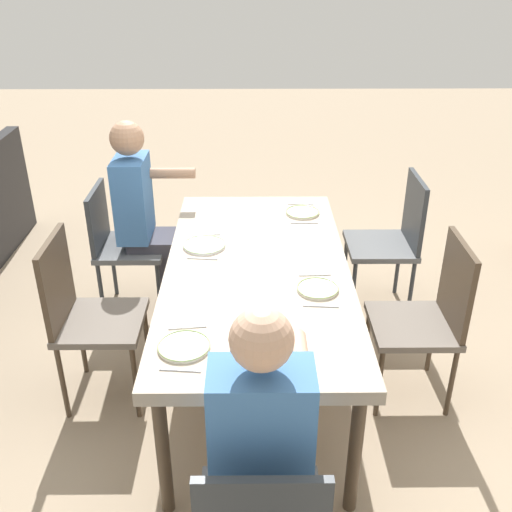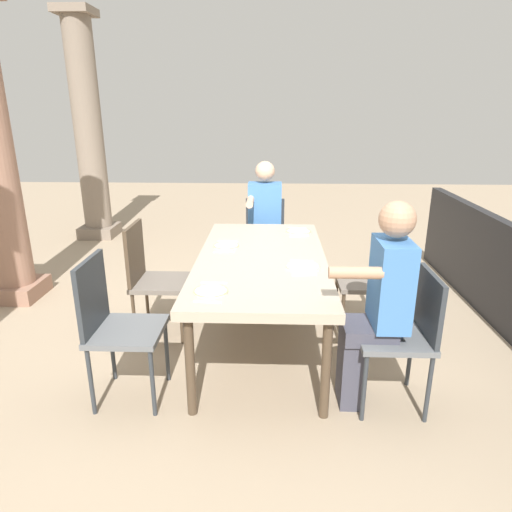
{
  "view_description": "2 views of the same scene",
  "coord_description": "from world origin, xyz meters",
  "px_view_note": "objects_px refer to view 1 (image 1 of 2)",
  "views": [
    {
      "loc": [
        2.73,
        -0.03,
        2.24
      ],
      "look_at": [
        -0.1,
        -0.01,
        0.75
      ],
      "focal_mm": 41.16,
      "sensor_mm": 36.0,
      "label": 1
    },
    {
      "loc": [
        -3.25,
        -0.07,
        1.82
      ],
      "look_at": [
        -0.11,
        0.04,
        0.77
      ],
      "focal_mm": 31.38,
      "sensor_mm": 36.0,
      "label": 2
    }
  ],
  "objects_px": {
    "plate_1": "(204,245)",
    "chair_west_north": "(394,236)",
    "chair_west_south": "(120,240)",
    "plate_3": "(184,346)",
    "chair_mid_south": "(84,310)",
    "diner_woman_green": "(261,449)",
    "dining_table": "(257,277)",
    "chair_mid_north": "(430,313)",
    "plate_2": "(318,288)",
    "diner_man_white": "(144,214)",
    "plate_0": "(302,212)"
  },
  "relations": [
    {
      "from": "plate_1",
      "to": "chair_west_north",
      "type": "bearing_deg",
      "value": 112.68
    },
    {
      "from": "chair_west_south",
      "to": "plate_3",
      "type": "xyz_separation_m",
      "value": [
        1.46,
        0.59,
        0.22
      ]
    },
    {
      "from": "chair_mid_south",
      "to": "diner_woman_green",
      "type": "bearing_deg",
      "value": 39.59
    },
    {
      "from": "dining_table",
      "to": "chair_mid_north",
      "type": "xyz_separation_m",
      "value": [
        0.14,
        0.91,
        -0.14
      ]
    },
    {
      "from": "dining_table",
      "to": "plate_2",
      "type": "relative_size",
      "value": 9.59
    },
    {
      "from": "chair_mid_north",
      "to": "plate_3",
      "type": "height_order",
      "value": "chair_mid_north"
    },
    {
      "from": "chair_mid_south",
      "to": "diner_man_white",
      "type": "height_order",
      "value": "diner_man_white"
    },
    {
      "from": "chair_west_north",
      "to": "diner_man_white",
      "type": "relative_size",
      "value": 0.72
    },
    {
      "from": "dining_table",
      "to": "plate_3",
      "type": "distance_m",
      "value": 0.78
    },
    {
      "from": "chair_mid_south",
      "to": "chair_west_north",
      "type": "bearing_deg",
      "value": 116.1
    },
    {
      "from": "plate_1",
      "to": "plate_2",
      "type": "xyz_separation_m",
      "value": [
        0.49,
        0.6,
        0.0
      ]
    },
    {
      "from": "chair_west_north",
      "to": "plate_2",
      "type": "height_order",
      "value": "chair_west_north"
    },
    {
      "from": "plate_0",
      "to": "plate_2",
      "type": "height_order",
      "value": "same"
    },
    {
      "from": "plate_2",
      "to": "diner_man_white",
      "type": "bearing_deg",
      "value": -134.23
    },
    {
      "from": "chair_mid_south",
      "to": "plate_2",
      "type": "relative_size",
      "value": 4.63
    },
    {
      "from": "dining_table",
      "to": "chair_mid_south",
      "type": "height_order",
      "value": "chair_mid_south"
    },
    {
      "from": "dining_table",
      "to": "chair_mid_south",
      "type": "xyz_separation_m",
      "value": [
        0.14,
        -0.91,
        -0.12
      ]
    },
    {
      "from": "chair_west_south",
      "to": "plate_2",
      "type": "distance_m",
      "value": 1.57
    },
    {
      "from": "chair_mid_north",
      "to": "diner_woman_green",
      "type": "bearing_deg",
      "value": -39.44
    },
    {
      "from": "chair_west_north",
      "to": "plate_3",
      "type": "relative_size",
      "value": 4.23
    },
    {
      "from": "chair_mid_north",
      "to": "diner_man_white",
      "type": "xyz_separation_m",
      "value": [
        -0.9,
        -1.64,
        0.18
      ]
    },
    {
      "from": "diner_woman_green",
      "to": "plate_2",
      "type": "relative_size",
      "value": 6.27
    },
    {
      "from": "chair_west_north",
      "to": "diner_man_white",
      "type": "bearing_deg",
      "value": -90.1
    },
    {
      "from": "chair_mid_north",
      "to": "plate_2",
      "type": "relative_size",
      "value": 4.5
    },
    {
      "from": "diner_woman_green",
      "to": "chair_mid_south",
      "type": "bearing_deg",
      "value": -140.41
    },
    {
      "from": "chair_mid_south",
      "to": "plate_2",
      "type": "height_order",
      "value": "chair_mid_south"
    },
    {
      "from": "diner_woman_green",
      "to": "plate_1",
      "type": "distance_m",
      "value": 1.52
    },
    {
      "from": "chair_mid_south",
      "to": "plate_0",
      "type": "relative_size",
      "value": 4.5
    },
    {
      "from": "chair_mid_south",
      "to": "plate_1",
      "type": "xyz_separation_m",
      "value": [
        -0.39,
        0.61,
        0.19
      ]
    },
    {
      "from": "chair_mid_south",
      "to": "plate_3",
      "type": "xyz_separation_m",
      "value": [
        0.57,
        0.59,
        0.19
      ]
    },
    {
      "from": "dining_table",
      "to": "plate_2",
      "type": "distance_m",
      "value": 0.39
    },
    {
      "from": "dining_table",
      "to": "diner_woman_green",
      "type": "bearing_deg",
      "value": 0.14
    },
    {
      "from": "chair_west_north",
      "to": "plate_0",
      "type": "distance_m",
      "value": 0.64
    },
    {
      "from": "diner_man_white",
      "to": "plate_0",
      "type": "bearing_deg",
      "value": 87.56
    },
    {
      "from": "diner_woman_green",
      "to": "plate_2",
      "type": "height_order",
      "value": "diner_woman_green"
    },
    {
      "from": "dining_table",
      "to": "chair_west_north",
      "type": "height_order",
      "value": "chair_west_north"
    },
    {
      "from": "chair_west_south",
      "to": "plate_1",
      "type": "height_order",
      "value": "chair_west_south"
    },
    {
      "from": "plate_1",
      "to": "plate_2",
      "type": "height_order",
      "value": "same"
    },
    {
      "from": "chair_mid_north",
      "to": "diner_man_white",
      "type": "bearing_deg",
      "value": -118.69
    },
    {
      "from": "chair_west_north",
      "to": "plate_1",
      "type": "bearing_deg",
      "value": -67.32
    },
    {
      "from": "chair_west_south",
      "to": "chair_mid_north",
      "type": "xyz_separation_m",
      "value": [
        0.89,
        1.82,
        0.0
      ]
    },
    {
      "from": "chair_mid_north",
      "to": "plate_3",
      "type": "xyz_separation_m",
      "value": [
        0.57,
        -1.23,
        0.21
      ]
    },
    {
      "from": "diner_woman_green",
      "to": "plate_3",
      "type": "distance_m",
      "value": 0.63
    },
    {
      "from": "plate_1",
      "to": "plate_3",
      "type": "xyz_separation_m",
      "value": [
        0.96,
        -0.02,
        0.0
      ]
    },
    {
      "from": "diner_man_white",
      "to": "plate_3",
      "type": "distance_m",
      "value": 1.52
    },
    {
      "from": "chair_west_south",
      "to": "diner_man_white",
      "type": "distance_m",
      "value": 0.26
    },
    {
      "from": "plate_1",
      "to": "diner_man_white",
      "type": "bearing_deg",
      "value": -140.16
    },
    {
      "from": "dining_table",
      "to": "plate_1",
      "type": "xyz_separation_m",
      "value": [
        -0.25,
        -0.3,
        0.07
      ]
    },
    {
      "from": "chair_west_north",
      "to": "plate_0",
      "type": "height_order",
      "value": "chair_west_north"
    },
    {
      "from": "diner_man_white",
      "to": "plate_0",
      "type": "height_order",
      "value": "diner_man_white"
    }
  ]
}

